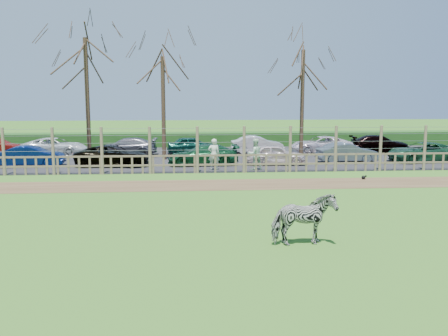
{
  "coord_description": "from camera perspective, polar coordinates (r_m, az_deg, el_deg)",
  "views": [
    {
      "loc": [
        -0.59,
        -18.34,
        4.27
      ],
      "look_at": [
        1.0,
        2.5,
        1.1
      ],
      "focal_mm": 40.0,
      "sensor_mm": 36.0,
      "label": 1
    }
  ],
  "objects": [
    {
      "name": "ground",
      "position": [
        18.84,
        -2.46,
        -4.48
      ],
      "size": [
        120.0,
        120.0,
        0.0
      ],
      "primitive_type": "plane",
      "color": "olive",
      "rests_on": "ground"
    },
    {
      "name": "hedge",
      "position": [
        40.02,
        -3.5,
        3.27
      ],
      "size": [
        46.0,
        2.0,
        1.1
      ],
      "primitive_type": "cube",
      "color": "#1E4716",
      "rests_on": "ground"
    },
    {
      "name": "zebra",
      "position": [
        14.22,
        9.09,
        -5.83
      ],
      "size": [
        1.86,
        1.05,
        1.49
      ],
      "primitive_type": "imported",
      "rotation": [
        0.0,
        0.0,
        1.71
      ],
      "color": "gray",
      "rests_on": "ground"
    },
    {
      "name": "visitor_b",
      "position": [
        27.55,
        3.55,
        1.59
      ],
      "size": [
        1.0,
        0.88,
        1.72
      ],
      "primitive_type": "imported",
      "rotation": [
        0.0,
        0.0,
        3.45
      ],
      "color": "#BDE6BE",
      "rests_on": "asphalt"
    },
    {
      "name": "car_1",
      "position": [
        30.83,
        -21.11,
        1.28
      ],
      "size": [
        3.72,
        1.5,
        1.2
      ],
      "primitive_type": "imported",
      "rotation": [
        0.0,
        0.0,
        1.63
      ],
      "color": "#07194D",
      "rests_on": "asphalt"
    },
    {
      "name": "car_6",
      "position": [
        33.07,
        21.73,
        1.71
      ],
      "size": [
        4.49,
        2.4,
        1.2
      ],
      "primitive_type": "imported",
      "rotation": [
        0.0,
        0.0,
        4.81
      ],
      "color": "#1C4D30",
      "rests_on": "asphalt"
    },
    {
      "name": "car_8",
      "position": [
        35.79,
        -18.73,
        2.34
      ],
      "size": [
        4.47,
        2.35,
        1.2
      ],
      "primitive_type": "imported",
      "rotation": [
        0.0,
        0.0,
        1.49
      ],
      "color": "silver",
      "rests_on": "asphalt"
    },
    {
      "name": "car_13",
      "position": [
        37.52,
        17.37,
        2.68
      ],
      "size": [
        4.29,
        2.12,
        1.2
      ],
      "primitive_type": "imported",
      "rotation": [
        0.0,
        0.0,
        1.46
      ],
      "color": "black",
      "rests_on": "asphalt"
    },
    {
      "name": "car_12",
      "position": [
        35.65,
        10.98,
        2.62
      ],
      "size": [
        4.41,
        2.2,
        1.2
      ],
      "primitive_type": "imported",
      "rotation": [
        0.0,
        0.0,
        4.76
      ],
      "color": "white",
      "rests_on": "asphalt"
    },
    {
      "name": "fence",
      "position": [
        26.57,
        -3.05,
        1.12
      ],
      "size": [
        30.16,
        0.16,
        2.5
      ],
      "color": "brown",
      "rests_on": "ground"
    },
    {
      "name": "tree_left",
      "position": [
        31.43,
        -15.47,
        10.77
      ],
      "size": [
        4.8,
        4.8,
        7.88
      ],
      "color": "#3D2B1E",
      "rests_on": "ground"
    },
    {
      "name": "car_2",
      "position": [
        29.65,
        -12.55,
        1.38
      ],
      "size": [
        4.48,
        2.36,
        1.2
      ],
      "primitive_type": "imported",
      "rotation": [
        0.0,
        0.0,
        1.48
      ],
      "color": "black",
      "rests_on": "asphalt"
    },
    {
      "name": "car_4",
      "position": [
        29.67,
        5.93,
        1.55
      ],
      "size": [
        3.6,
        1.62,
        1.2
      ],
      "primitive_type": "imported",
      "rotation": [
        0.0,
        0.0,
        1.51
      ],
      "color": "silver",
      "rests_on": "asphalt"
    },
    {
      "name": "tree_right",
      "position": [
        33.23,
        8.99,
        10.19
      ],
      "size": [
        4.8,
        4.8,
        7.35
      ],
      "color": "#3D2B1E",
      "rests_on": "ground"
    },
    {
      "name": "visitor_a",
      "position": [
        27.47,
        -1.17,
        1.58
      ],
      "size": [
        0.63,
        0.42,
        1.72
      ],
      "primitive_type": "imported",
      "rotation": [
        0.0,
        0.0,
        3.15
      ],
      "color": "beige",
      "rests_on": "asphalt"
    },
    {
      "name": "car_11",
      "position": [
        35.25,
        3.82,
        2.69
      ],
      "size": [
        3.68,
        1.37,
        1.2
      ],
      "primitive_type": "imported",
      "rotation": [
        0.0,
        0.0,
        1.6
      ],
      "color": "silver",
      "rests_on": "asphalt"
    },
    {
      "name": "car_3",
      "position": [
        29.34,
        -2.4,
        1.51
      ],
      "size": [
        4.22,
        1.91,
        1.2
      ],
      "primitive_type": "imported",
      "rotation": [
        0.0,
        0.0,
        4.77
      ],
      "color": "#144B28",
      "rests_on": "asphalt"
    },
    {
      "name": "car_9",
      "position": [
        34.4,
        -11.11,
        2.4
      ],
      "size": [
        4.18,
        1.79,
        1.2
      ],
      "primitive_type": "imported",
      "rotation": [
        0.0,
        0.0,
        4.69
      ],
      "color": "#5C5962",
      "rests_on": "asphalt"
    },
    {
      "name": "asphalt",
      "position": [
        33.12,
        -3.3,
        1.23
      ],
      "size": [
        44.0,
        13.0,
        0.04
      ],
      "primitive_type": "cube",
      "color": "#232326",
      "rests_on": "ground"
    },
    {
      "name": "crow",
      "position": [
        25.69,
        15.67,
        -1.03
      ],
      "size": [
        0.26,
        0.19,
        0.21
      ],
      "color": "black",
      "rests_on": "ground"
    },
    {
      "name": "car_10",
      "position": [
        34.81,
        -3.62,
        2.62
      ],
      "size": [
        3.61,
        1.66,
        1.2
      ],
      "primitive_type": "imported",
      "rotation": [
        0.0,
        0.0,
        1.64
      ],
      "color": "#104537",
      "rests_on": "asphalt"
    },
    {
      "name": "car_5",
      "position": [
        31.29,
        13.87,
        1.71
      ],
      "size": [
        3.73,
        1.53,
        1.2
      ],
      "primitive_type": "imported",
      "rotation": [
        0.0,
        0.0,
        1.64
      ],
      "color": "#555F6A",
      "rests_on": "asphalt"
    },
    {
      "name": "dirt_strip",
      "position": [
        23.24,
        -2.84,
        -1.96
      ],
      "size": [
        34.0,
        2.8,
        0.01
      ],
      "primitive_type": "cube",
      "color": "brown",
      "rests_on": "ground"
    },
    {
      "name": "tree_mid",
      "position": [
        31.88,
        -6.99,
        9.63
      ],
      "size": [
        4.8,
        4.8,
        6.83
      ],
      "color": "#3D2B1E",
      "rests_on": "ground"
    }
  ]
}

